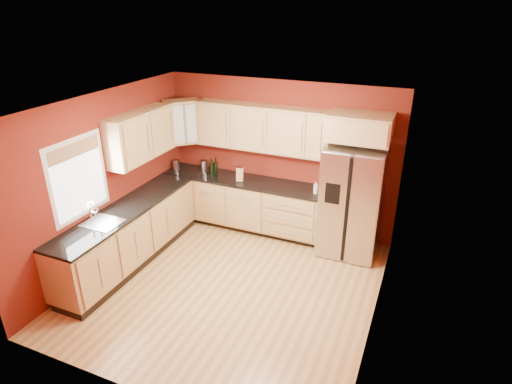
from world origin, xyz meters
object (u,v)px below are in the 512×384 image
wine_bottle_a (212,167)px  soap_dispenser (316,188)px  canister_left (204,166)px  knife_block (240,174)px  refrigerator (352,201)px

wine_bottle_a → soap_dispenser: (1.88, -0.02, -0.06)m
canister_left → wine_bottle_a: size_ratio=0.70×
canister_left → knife_block: size_ratio=0.97×
refrigerator → soap_dispenser: size_ratio=8.96×
wine_bottle_a → knife_block: wine_bottle_a is taller
refrigerator → wine_bottle_a: refrigerator is taller
soap_dispenser → knife_block: bearing=179.5°
canister_left → soap_dispenser: (2.09, -0.13, -0.01)m
wine_bottle_a → knife_block: (0.55, -0.00, -0.04)m
wine_bottle_a → knife_block: 0.55m
knife_block → soap_dispenser: size_ratio=1.14×
knife_block → soap_dispenser: (1.33, -0.01, -0.01)m
knife_block → refrigerator: bearing=-13.9°
soap_dispenser → canister_left: bearing=176.4°
refrigerator → soap_dispenser: 0.60m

